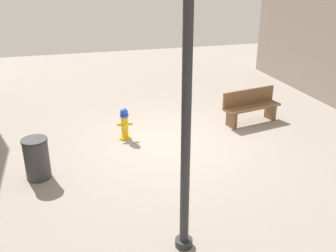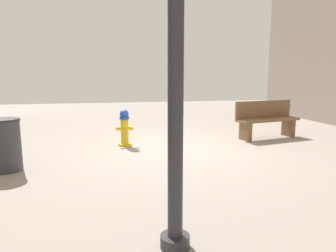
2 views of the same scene
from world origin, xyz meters
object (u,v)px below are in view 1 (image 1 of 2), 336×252
(bench_near, at_px, (251,106))
(street_lamp, at_px, (187,74))
(trash_bin, at_px, (37,159))
(fire_hydrant, at_px, (125,124))

(bench_near, bearing_deg, street_lamp, 52.65)
(trash_bin, bearing_deg, bench_near, -163.97)
(bench_near, height_order, street_lamp, street_lamp)
(bench_near, xyz_separation_m, street_lamp, (3.42, 4.48, 2.32))
(fire_hydrant, distance_m, bench_near, 3.63)
(street_lamp, height_order, trash_bin, street_lamp)
(fire_hydrant, bearing_deg, street_lamp, 92.69)
(fire_hydrant, xyz_separation_m, trash_bin, (2.08, 1.47, 0.03))
(bench_near, height_order, trash_bin, bench_near)
(fire_hydrant, bearing_deg, trash_bin, 35.16)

